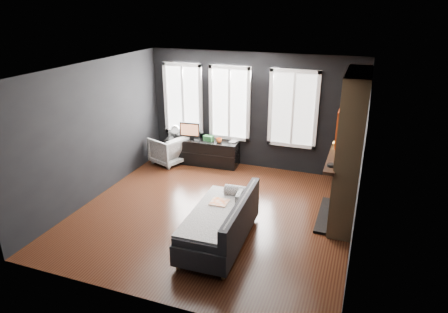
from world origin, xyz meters
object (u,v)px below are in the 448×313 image
(armchair, at_px, (168,148))
(media_console, at_px, (203,151))
(book, at_px, (231,137))
(sofa, at_px, (219,220))
(monitor, at_px, (190,130))
(mug, at_px, (219,140))
(mantel_vase, at_px, (337,143))

(armchair, bearing_deg, media_console, 131.73)
(media_console, xyz_separation_m, book, (0.68, 0.11, 0.42))
(sofa, distance_m, monitor, 3.66)
(sofa, height_order, armchair, sofa)
(sofa, xyz_separation_m, armchair, (-2.40, 2.83, -0.04))
(monitor, relative_size, mug, 3.71)
(monitor, relative_size, book, 2.30)
(armchair, xyz_separation_m, monitor, (0.47, 0.25, 0.46))
(armchair, relative_size, monitor, 1.48)
(book, bearing_deg, sofa, -73.94)
(media_console, bearing_deg, book, 6.58)
(monitor, distance_m, mug, 0.78)
(media_console, bearing_deg, sofa, -65.56)
(mug, distance_m, mantel_vase, 3.04)
(mug, relative_size, book, 0.62)
(monitor, bearing_deg, mug, -7.16)
(media_console, distance_m, mug, 0.59)
(media_console, bearing_deg, mantel_vase, -23.17)
(sofa, height_order, book, book)
(armchair, height_order, media_console, armchair)
(monitor, bearing_deg, armchair, -157.42)
(armchair, distance_m, mug, 1.30)
(monitor, distance_m, mantel_vase, 3.74)
(mug, distance_m, book, 0.29)
(sofa, xyz_separation_m, monitor, (-1.92, 3.08, 0.42))
(armchair, distance_m, monitor, 0.71)
(armchair, bearing_deg, mug, 121.64)
(sofa, bearing_deg, mantel_vase, 48.71)
(media_console, xyz_separation_m, monitor, (-0.31, -0.04, 0.53))
(armchair, xyz_separation_m, media_console, (0.79, 0.29, -0.07))
(media_console, distance_m, monitor, 0.62)
(mantel_vase, bearing_deg, sofa, -129.62)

